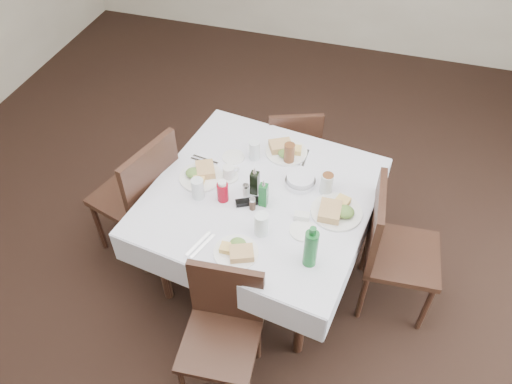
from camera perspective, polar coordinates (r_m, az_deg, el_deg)
ground_plane at (r=3.51m, az=-1.43°, el=-11.04°), size 7.00×7.00×0.00m
room_shell at (r=2.29m, az=-2.22°, el=13.27°), size 6.04×7.04×2.80m
dining_table at (r=3.09m, az=0.56°, el=-1.24°), size 1.47×1.47×0.76m
chair_north at (r=3.82m, az=4.19°, el=5.32°), size 0.50×0.50×0.82m
chair_south at (r=2.81m, az=-3.76°, el=-14.74°), size 0.44×0.44×0.87m
chair_east at (r=3.16m, az=14.99°, el=-5.78°), size 0.48×0.48×0.95m
chair_west at (r=3.39m, az=-12.83°, el=-0.01°), size 0.59×0.59×1.00m
meal_north at (r=3.29m, az=3.37°, el=4.80°), size 0.28×0.28×0.06m
meal_south at (r=2.72m, az=-2.17°, el=-6.72°), size 0.25×0.25×0.05m
meal_east at (r=2.94m, az=9.18°, el=-2.13°), size 0.30×0.30×0.07m
meal_west at (r=3.14m, az=-6.33°, el=2.02°), size 0.27×0.27×0.06m
side_plate_a at (r=3.27m, az=-2.60°, el=4.01°), size 0.15×0.15×0.01m
side_plate_b at (r=2.84m, az=5.42°, el=-4.42°), size 0.16×0.16×0.01m
water_n at (r=3.22m, az=-0.21°, el=4.78°), size 0.07×0.07×0.13m
water_s at (r=2.77m, az=0.61°, el=-3.69°), size 0.08×0.08×0.15m
water_e at (r=3.02m, az=8.06°, el=0.92°), size 0.07×0.07×0.14m
water_w at (r=2.99m, az=-6.67°, el=0.40°), size 0.07×0.07×0.14m
iced_tea_a at (r=3.20m, az=3.82°, el=4.41°), size 0.07×0.07×0.14m
iced_tea_b at (r=3.02m, az=8.13°, el=0.97°), size 0.07×0.07×0.14m
bread_basket at (r=3.08m, az=5.09°, el=1.32°), size 0.19×0.19×0.06m
oil_cruet_dark at (r=2.98m, az=-0.15°, el=1.16°), size 0.05×0.05×0.20m
oil_cruet_green at (r=2.91m, az=0.86°, el=-0.23°), size 0.05×0.05×0.20m
ketchup_bottle at (r=2.95m, az=-3.84°, el=0.08°), size 0.07×0.07×0.15m
salt_shaker at (r=2.99m, az=-1.17°, el=0.21°), size 0.04×0.04×0.09m
pepper_shaker at (r=2.91m, az=-0.41°, el=-1.36°), size 0.04×0.04×0.08m
coffee_mug at (r=3.11m, az=-3.09°, el=2.21°), size 0.12×0.12×0.09m
sunglasses at (r=2.96m, az=-1.01°, el=-1.15°), size 0.14×0.11×0.03m
green_bottle at (r=2.61m, az=6.28°, el=-6.38°), size 0.07×0.07×0.28m
sugar_caddy at (r=2.89m, az=5.25°, el=-2.79°), size 0.09×0.06×0.04m
cutlery_n at (r=3.28m, az=5.44°, el=3.93°), size 0.04×0.17×0.01m
cutlery_s at (r=2.78m, az=-6.36°, el=-6.05°), size 0.11×0.21×0.01m
cutlery_e at (r=2.89m, az=8.19°, el=-3.59°), size 0.16×0.08×0.01m
cutlery_w at (r=3.26m, az=-5.91°, el=3.57°), size 0.19×0.07×0.01m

